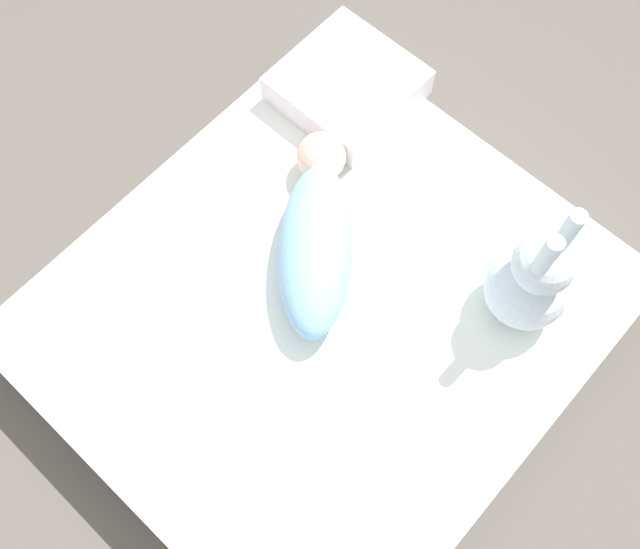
# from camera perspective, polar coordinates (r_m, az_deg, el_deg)

# --- Properties ---
(ground_plane) EXTENTS (12.00, 12.00, 0.00)m
(ground_plane) POSITION_cam_1_polar(r_m,az_deg,el_deg) (1.76, 0.26, -4.37)
(ground_plane) COLOR #514C47
(bed_mattress) EXTENTS (1.11, 1.02, 0.18)m
(bed_mattress) POSITION_cam_1_polar(r_m,az_deg,el_deg) (1.68, 0.27, -3.43)
(bed_mattress) COLOR white
(bed_mattress) RESTS_ON ground_plane
(swaddled_baby) EXTENTS (0.44, 0.39, 0.13)m
(swaddled_baby) POSITION_cam_1_polar(r_m,az_deg,el_deg) (1.59, -0.23, 3.00)
(swaddled_baby) COLOR #7FB7E5
(swaddled_baby) RESTS_ON bed_mattress
(pillow) EXTENTS (0.29, 0.29, 0.08)m
(pillow) POSITION_cam_1_polar(r_m,az_deg,el_deg) (1.82, 2.09, 14.18)
(pillow) COLOR white
(pillow) RESTS_ON bed_mattress
(bunny_plush) EXTENTS (0.17, 0.17, 0.36)m
(bunny_plush) POSITION_cam_1_polar(r_m,az_deg,el_deg) (1.54, 15.83, -0.49)
(bunny_plush) COLOR silver
(bunny_plush) RESTS_ON bed_mattress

